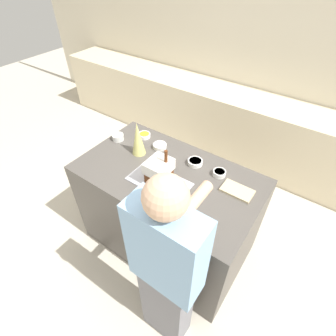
{
  "coord_description": "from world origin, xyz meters",
  "views": [
    {
      "loc": [
        0.88,
        -1.24,
        2.35
      ],
      "look_at": [
        0.0,
        0.0,
        1.0
      ],
      "focal_mm": 28.0,
      "sensor_mm": 36.0,
      "label": 1
    }
  ],
  "objects_px": {
    "gingerbread_house": "(159,171)",
    "candy_bowl_beside_tree": "(219,173)",
    "baking_tray": "(160,182)",
    "decorative_tree": "(138,139)",
    "cookbook": "(237,191)",
    "person": "(167,273)",
    "candy_bowl_far_left": "(144,135)",
    "candy_bowl_far_right": "(195,162)",
    "candy_bowl_near_tray_right": "(118,137)",
    "candy_bowl_center_rear": "(160,146)"
  },
  "relations": [
    {
      "from": "candy_bowl_far_left",
      "to": "person",
      "type": "xyz_separation_m",
      "value": [
        0.91,
        -0.91,
        -0.12
      ]
    },
    {
      "from": "decorative_tree",
      "to": "person",
      "type": "height_order",
      "value": "person"
    },
    {
      "from": "candy_bowl_beside_tree",
      "to": "candy_bowl_center_rear",
      "type": "height_order",
      "value": "candy_bowl_beside_tree"
    },
    {
      "from": "candy_bowl_far_right",
      "to": "baking_tray",
      "type": "bearing_deg",
      "value": -108.14
    },
    {
      "from": "baking_tray",
      "to": "person",
      "type": "height_order",
      "value": "person"
    },
    {
      "from": "baking_tray",
      "to": "candy_bowl_far_right",
      "type": "bearing_deg",
      "value": 71.86
    },
    {
      "from": "gingerbread_house",
      "to": "candy_bowl_beside_tree",
      "type": "xyz_separation_m",
      "value": [
        0.33,
        0.33,
        -0.09
      ]
    },
    {
      "from": "candy_bowl_near_tray_right",
      "to": "candy_bowl_center_rear",
      "type": "distance_m",
      "value": 0.4
    },
    {
      "from": "gingerbread_house",
      "to": "candy_bowl_far_right",
      "type": "bearing_deg",
      "value": 71.91
    },
    {
      "from": "candy_bowl_far_left",
      "to": "person",
      "type": "relative_size",
      "value": 0.07
    },
    {
      "from": "decorative_tree",
      "to": "baking_tray",
      "type": "bearing_deg",
      "value": -27.32
    },
    {
      "from": "candy_bowl_far_left",
      "to": "gingerbread_house",
      "type": "bearing_deg",
      "value": -39.96
    },
    {
      "from": "baking_tray",
      "to": "candy_bowl_beside_tree",
      "type": "relative_size",
      "value": 4.64
    },
    {
      "from": "candy_bowl_beside_tree",
      "to": "gingerbread_house",
      "type": "bearing_deg",
      "value": -135.02
    },
    {
      "from": "candy_bowl_beside_tree",
      "to": "cookbook",
      "type": "relative_size",
      "value": 0.44
    },
    {
      "from": "candy_bowl_beside_tree",
      "to": "cookbook",
      "type": "bearing_deg",
      "value": -23.88
    },
    {
      "from": "candy_bowl_far_left",
      "to": "candy_bowl_far_right",
      "type": "relative_size",
      "value": 0.91
    },
    {
      "from": "candy_bowl_near_tray_right",
      "to": "candy_bowl_far_right",
      "type": "bearing_deg",
      "value": 8.63
    },
    {
      "from": "candy_bowl_near_tray_right",
      "to": "cookbook",
      "type": "height_order",
      "value": "candy_bowl_near_tray_right"
    },
    {
      "from": "candy_bowl_far_left",
      "to": "candy_bowl_beside_tree",
      "type": "distance_m",
      "value": 0.81
    },
    {
      "from": "gingerbread_house",
      "to": "candy_bowl_beside_tree",
      "type": "distance_m",
      "value": 0.48
    },
    {
      "from": "candy_bowl_far_right",
      "to": "gingerbread_house",
      "type": "bearing_deg",
      "value": -108.09
    },
    {
      "from": "candy_bowl_center_rear",
      "to": "person",
      "type": "relative_size",
      "value": 0.07
    },
    {
      "from": "person",
      "to": "candy_bowl_far_right",
      "type": "bearing_deg",
      "value": 110.87
    },
    {
      "from": "baking_tray",
      "to": "cookbook",
      "type": "xyz_separation_m",
      "value": [
        0.53,
        0.25,
        0.01
      ]
    },
    {
      "from": "candy_bowl_near_tray_right",
      "to": "candy_bowl_beside_tree",
      "type": "bearing_deg",
      "value": 6.36
    },
    {
      "from": "baking_tray",
      "to": "candy_bowl_center_rear",
      "type": "distance_m",
      "value": 0.44
    },
    {
      "from": "candy_bowl_center_rear",
      "to": "candy_bowl_far_left",
      "type": "bearing_deg",
      "value": 167.41
    },
    {
      "from": "gingerbread_house",
      "to": "candy_bowl_beside_tree",
      "type": "height_order",
      "value": "gingerbread_house"
    },
    {
      "from": "candy_bowl_near_tray_right",
      "to": "candy_bowl_far_left",
      "type": "height_order",
      "value": "candy_bowl_near_tray_right"
    },
    {
      "from": "candy_bowl_beside_tree",
      "to": "cookbook",
      "type": "xyz_separation_m",
      "value": [
        0.19,
        -0.08,
        -0.01
      ]
    },
    {
      "from": "baking_tray",
      "to": "candy_bowl_near_tray_right",
      "type": "relative_size",
      "value": 4.5
    },
    {
      "from": "baking_tray",
      "to": "candy_bowl_near_tray_right",
      "type": "xyz_separation_m",
      "value": [
        -0.64,
        0.23,
        0.03
      ]
    },
    {
      "from": "candy_bowl_near_tray_right",
      "to": "candy_bowl_far_left",
      "type": "distance_m",
      "value": 0.24
    },
    {
      "from": "decorative_tree",
      "to": "candy_bowl_beside_tree",
      "type": "bearing_deg",
      "value": 12.06
    },
    {
      "from": "cookbook",
      "to": "person",
      "type": "distance_m",
      "value": 0.78
    },
    {
      "from": "gingerbread_house",
      "to": "candy_bowl_far_left",
      "type": "height_order",
      "value": "gingerbread_house"
    },
    {
      "from": "candy_bowl_center_rear",
      "to": "candy_bowl_far_right",
      "type": "relative_size",
      "value": 0.98
    },
    {
      "from": "candy_bowl_far_right",
      "to": "cookbook",
      "type": "bearing_deg",
      "value": -12.28
    },
    {
      "from": "baking_tray",
      "to": "gingerbread_house",
      "type": "height_order",
      "value": "gingerbread_house"
    },
    {
      "from": "candy_bowl_center_rear",
      "to": "person",
      "type": "bearing_deg",
      "value": -51.16
    },
    {
      "from": "decorative_tree",
      "to": "candy_bowl_near_tray_right",
      "type": "distance_m",
      "value": 0.31
    },
    {
      "from": "person",
      "to": "candy_bowl_beside_tree",
      "type": "bearing_deg",
      "value": 96.89
    },
    {
      "from": "baking_tray",
      "to": "candy_bowl_far_right",
      "type": "height_order",
      "value": "candy_bowl_far_right"
    },
    {
      "from": "cookbook",
      "to": "person",
      "type": "xyz_separation_m",
      "value": [
        -0.09,
        -0.76,
        -0.11
      ]
    },
    {
      "from": "gingerbread_house",
      "to": "candy_bowl_center_rear",
      "type": "height_order",
      "value": "gingerbread_house"
    },
    {
      "from": "candy_bowl_far_right",
      "to": "person",
      "type": "xyz_separation_m",
      "value": [
        0.33,
        -0.86,
        -0.12
      ]
    },
    {
      "from": "cookbook",
      "to": "person",
      "type": "bearing_deg",
      "value": -96.58
    },
    {
      "from": "candy_bowl_far_left",
      "to": "cookbook",
      "type": "distance_m",
      "value": 1.01
    },
    {
      "from": "baking_tray",
      "to": "decorative_tree",
      "type": "xyz_separation_m",
      "value": [
        -0.36,
        0.19,
        0.15
      ]
    }
  ]
}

